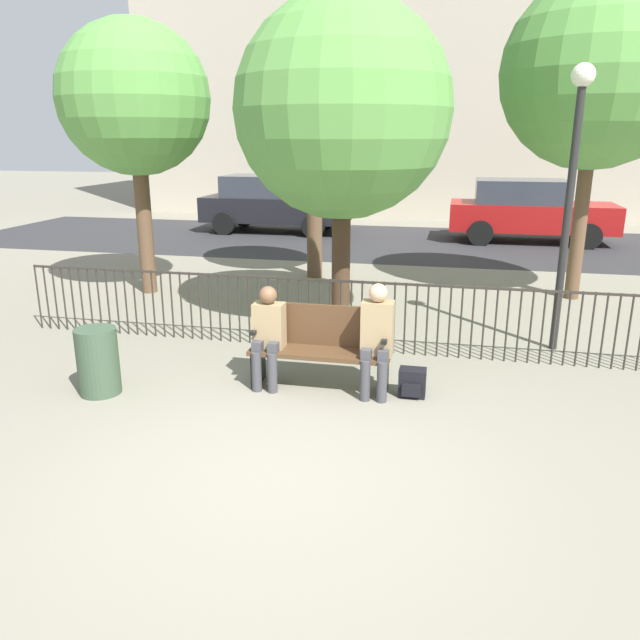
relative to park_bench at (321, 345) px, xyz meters
The scene contains 15 objects.
ground_plane 2.03m from the park_bench, 90.00° to the right, with size 80.00×80.00×0.00m, color gray.
park_bench is the anchor object (origin of this frame).
seated_person_0 0.61m from the park_bench, 167.34° to the right, with size 0.34×0.39×1.15m.
seated_person_1 0.67m from the park_bench, 11.19° to the right, with size 0.34×0.39×1.24m.
backpack 1.08m from the park_bench, ahead, with size 0.29×0.24×0.31m.
fence_railing 1.27m from the park_bench, 90.73° to the left, with size 9.01×0.03×0.95m.
tree_0 6.26m from the park_bench, 103.62° to the left, with size 2.38×2.38×4.39m.
tree_1 3.54m from the park_bench, 95.49° to the left, with size 3.00×3.00×4.58m.
tree_2 6.71m from the park_bench, 54.57° to the left, with size 3.03×3.03×5.20m.
tree_3 6.09m from the park_bench, 137.52° to the left, with size 2.54×2.54×4.59m.
lamp_post 3.83m from the park_bench, 34.86° to the left, with size 0.28×0.28×3.55m.
street_surface 10.04m from the park_bench, 90.00° to the left, with size 24.00×6.00×0.01m.
parked_car_0 11.84m from the park_bench, 109.04° to the left, with size 4.20×1.94×1.62m.
parked_car_1 11.37m from the park_bench, 73.58° to the left, with size 4.20×1.94×1.62m.
trash_bin 2.45m from the park_bench, 162.72° to the right, with size 0.45×0.45×0.74m.
Camera 1 is at (1.39, -4.46, 2.74)m, focal length 35.00 mm.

